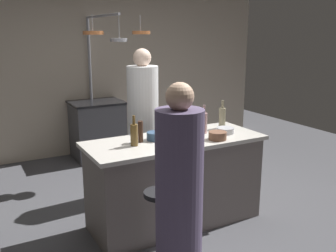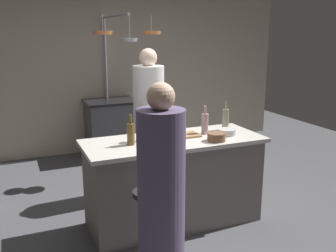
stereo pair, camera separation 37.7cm
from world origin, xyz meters
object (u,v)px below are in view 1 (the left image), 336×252
Objects in this scene: wine_bottle_white at (222,118)px; mixing_bowl_steel at (225,130)px; cutting_board at (183,135)px; mixing_bowl_wooden at (218,136)px; stove_range at (98,129)px; bar_stool_left at (160,226)px; wine_glass_by_chef at (132,132)px; mixing_bowl_blue at (155,136)px; chef at (143,128)px; pepper_mill at (141,132)px; wine_glass_near_right_guest at (178,134)px; wine_bottle_amber at (134,134)px; wine_bottle_rose at (204,122)px; guest_left at (179,203)px.

wine_bottle_white is 1.69× the size of mixing_bowl_steel.
mixing_bowl_wooden is (0.22, -0.28, 0.03)m from cutting_board.
stove_range is 3.11m from bar_stool_left.
wine_glass_by_chef is 0.90× the size of mixing_bowl_blue.
stove_range is at bearing 93.20° from cutting_board.
bar_stool_left is at bearing -110.48° from chef.
mixing_bowl_wooden is at bearing -27.20° from mixing_bowl_blue.
bar_stool_left is 4.66× the size of wine_glass_by_chef.
mixing_bowl_steel is (0.92, -0.12, -0.07)m from pepper_mill.
wine_glass_by_chef is 1.01m from mixing_bowl_steel.
wine_glass_near_right_guest reaches higher than mixing_bowl_steel.
wine_glass_near_right_guest is (0.26, -0.26, 0.00)m from pepper_mill.
cutting_board is 0.36m from wine_glass_near_right_guest.
stove_range is 2.57m from wine_bottle_amber.
pepper_mill reaches higher than mixing_bowl_blue.
mixing_bowl_steel reaches higher than cutting_board.
cutting_board is 1.97× the size of mixing_bowl_blue.
pepper_mill is at bearing 179.69° from wine_bottle_rose.
wine_bottle_amber is (-0.51, -0.89, 0.20)m from chef.
guest_left is 1.68m from wine_bottle_white.
wine_bottle_amber is at bearing -172.29° from cutting_board.
cutting_board is at bearing 47.15° from bar_stool_left.
cutting_board is (0.63, 0.68, 0.53)m from bar_stool_left.
pepper_mill is at bearing -175.88° from wine_bottle_white.
guest_left is 1.02m from wine_bottle_amber.
wine_glass_by_chef reaches higher than mixing_bowl_wooden.
wine_glass_by_chef is (-1.10, -0.05, -0.01)m from wine_bottle_white.
chef is 0.95m from wine_glass_by_chef.
bar_stool_left is at bearing -154.95° from mixing_bowl_wooden.
stove_range is 2.49m from wine_bottle_rose.
mixing_bowl_blue is at bearing 179.24° from wine_bottle_rose.
stove_range is at bearing 79.71° from wine_glass_by_chef.
mixing_bowl_wooden reaches higher than bar_stool_left.
stove_range is at bearing 92.05° from chef.
mixing_bowl_wooden is (0.30, -1.09, 0.13)m from chef.
wine_glass_near_right_guest is (-0.76, -0.33, -0.01)m from wine_bottle_white.
wine_glass_by_chef is at bearing 172.06° from mixing_bowl_steel.
guest_left is (-0.04, -0.38, 0.37)m from bar_stool_left.
wine_bottle_amber is 0.96× the size of wine_bottle_rose.
wine_bottle_rose is 1.69× the size of mixing_bowl_wooden.
wine_glass_by_chef reaches higher than stove_range.
cutting_board is at bearing -84.57° from chef.
wine_bottle_rose is 2.05× the size of wine_glass_near_right_guest.
mixing_bowl_blue is (0.26, 0.08, -0.07)m from wine_bottle_amber.
chef reaches higher than wine_bottle_rose.
stove_range is 2.48m from wine_bottle_white.
wine_bottle_white is at bearing 7.23° from cutting_board.
mixing_bowl_steel is at bearing 36.16° from mixing_bowl_wooden.
mixing_bowl_blue is 0.91× the size of mixing_bowl_wooden.
wine_bottle_white is at bearing 23.57° from wine_glass_near_right_guest.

